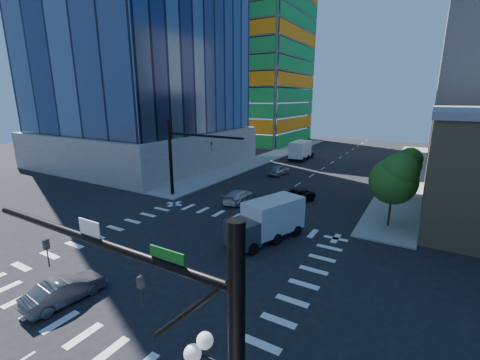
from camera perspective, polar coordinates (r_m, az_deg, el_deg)
The scene contains 14 objects.
ground at distance 25.13m, azimuth -9.84°, elevation -13.28°, with size 160.00×160.00×0.00m, color black.
road_markings at distance 25.13m, azimuth -9.84°, elevation -13.27°, with size 20.00×20.00×0.01m, color silver.
sidewalk_ne at distance 57.97m, azimuth 27.59°, elevation 1.30°, with size 5.00×60.00×0.15m, color gray.
sidewalk_nw at distance 63.99m, azimuth 4.74°, elevation 4.00°, with size 5.00×60.00×0.15m, color gray.
construction_building at distance 90.20m, azimuth 2.42°, elevation 22.71°, with size 25.16×34.50×70.60m.
signal_mast_nw at distance 38.03m, azimuth -10.63°, elevation 4.95°, with size 10.20×0.40×9.00m.
tree_south at distance 31.51m, azimuth 25.87°, elevation 0.30°, with size 4.16×4.16×6.82m.
tree_north at distance 43.39m, azimuth 27.60°, elevation 2.68°, with size 3.54×3.52×5.78m.
car_nb_far at distance 37.10m, azimuth 9.56°, elevation -2.80°, with size 2.45×5.31×1.48m, color black.
car_sb_near at distance 36.59m, azimuth -0.21°, elevation -2.87°, with size 2.01×4.95×1.44m, color silver.
car_sb_mid at distance 49.94m, azimuth 6.98°, elevation 1.82°, with size 1.86×4.61×1.57m, color #A3A6AB.
car_sb_cross at distance 22.19m, azimuth -28.67°, elevation -16.80°, with size 1.56×4.49×1.48m, color #4C4D51.
box_truck_near at distance 26.79m, azimuth 4.39°, elevation -7.78°, with size 4.66×6.94×3.36m.
box_truck_far at distance 63.29m, azimuth 10.96°, elevation 5.06°, with size 3.04×6.87×3.57m.
Camera 1 is at (14.69, -16.78, 11.59)m, focal length 24.00 mm.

